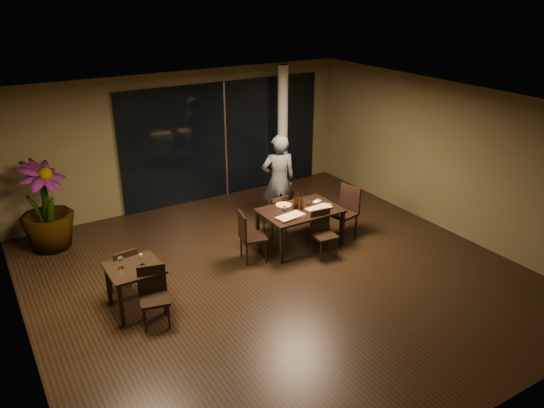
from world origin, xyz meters
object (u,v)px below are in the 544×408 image
(chair_main_far, at_px, (277,213))
(bottle_c, at_px, (297,200))
(diner, at_px, (279,181))
(potted_plant, at_px, (45,206))
(chair_main_near, at_px, (323,230))
(chair_side_far, at_px, (125,270))
(chair_main_right, at_px, (346,209))
(side_table, at_px, (135,274))
(bottle_a, at_px, (295,202))
(chair_main_left, at_px, (249,234))
(bottle_b, at_px, (302,202))
(chair_side_near, at_px, (154,292))
(main_table, at_px, (300,213))

(chair_main_far, xyz_separation_m, bottle_c, (0.12, -0.52, 0.44))
(diner, height_order, bottle_c, diner)
(chair_main_far, xyz_separation_m, potted_plant, (-4.02, 1.77, 0.39))
(chair_main_near, distance_m, diner, 1.64)
(chair_main_far, height_order, bottle_c, bottle_c)
(chair_side_far, bearing_deg, chair_main_right, 171.34)
(side_table, relative_size, chair_main_near, 0.92)
(diner, bearing_deg, chair_main_near, 107.47)
(chair_main_near, height_order, bottle_a, bottle_a)
(chair_main_left, relative_size, bottle_b, 3.34)
(chair_main_near, relative_size, chair_side_near, 0.96)
(main_table, xyz_separation_m, chair_side_far, (-3.43, -0.04, -0.20))
(chair_side_far, xyz_separation_m, potted_plant, (-0.73, 2.42, 0.39))
(chair_main_left, bearing_deg, chair_side_near, 125.79)
(main_table, height_order, side_table, same)
(potted_plant, bearing_deg, bottle_a, -29.17)
(chair_main_far, relative_size, bottle_b, 2.98)
(side_table, height_order, chair_main_right, chair_main_right)
(chair_side_far, bearing_deg, side_table, 85.95)
(main_table, relative_size, chair_main_left, 1.57)
(chair_main_far, xyz_separation_m, bottle_a, (0.08, -0.52, 0.42))
(chair_main_near, bearing_deg, main_table, 111.94)
(side_table, relative_size, diner, 0.41)
(chair_main_far, distance_m, diner, 0.72)
(chair_main_left, relative_size, bottle_c, 2.90)
(chair_main_far, distance_m, chair_main_right, 1.38)
(side_table, distance_m, chair_main_far, 3.44)
(chair_main_right, xyz_separation_m, diner, (-0.87, 1.14, 0.40))
(bottle_b, bearing_deg, diner, 83.07)
(bottle_a, relative_size, bottle_b, 1.02)
(main_table, xyz_separation_m, bottle_b, (0.03, 0.00, 0.22))
(chair_main_near, height_order, chair_side_near, chair_side_near)
(main_table, xyz_separation_m, chair_main_right, (1.03, -0.11, -0.10))
(bottle_b, bearing_deg, chair_main_right, -6.31)
(chair_main_right, height_order, chair_side_far, chair_main_right)
(chair_side_near, relative_size, bottle_b, 3.15)
(bottle_c, bearing_deg, potted_plant, 151.00)
(chair_main_far, bearing_deg, bottle_b, 104.12)
(side_table, bearing_deg, main_table, 8.37)
(chair_main_left, xyz_separation_m, chair_side_far, (-2.29, -0.01, -0.06))
(bottle_a, bearing_deg, bottle_c, -5.37)
(chair_main_left, distance_m, chair_side_far, 2.29)
(bottle_c, bearing_deg, side_table, -170.16)
(bottle_c, bearing_deg, main_table, -75.58)
(diner, relative_size, bottle_c, 5.91)
(chair_side_far, distance_m, bottle_c, 3.44)
(bottle_a, bearing_deg, main_table, -57.34)
(chair_main_left, xyz_separation_m, potted_plant, (-3.02, 2.41, 0.34))
(side_table, distance_m, bottle_a, 3.41)
(main_table, height_order, chair_main_left, chair_main_left)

